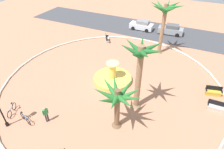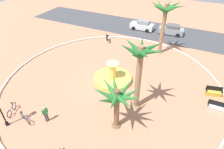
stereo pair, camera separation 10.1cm
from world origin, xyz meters
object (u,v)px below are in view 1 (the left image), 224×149
Objects in this scene: palm_tree_near_fountain at (118,98)px; parked_car_leftmost at (142,25)px; bench_east at (216,107)px; parked_car_second at (171,30)px; bench_west at (107,39)px; bicycle_by_lamppost at (12,110)px; palm_tree_by_curb at (165,15)px; fountain at (113,78)px; person_cyclist_helmet at (46,114)px; palm_tree_mid_plaza at (140,64)px; bench_north at (213,92)px; bicycle_red_frame at (25,118)px.

palm_tree_near_fountain is 21.98m from parked_car_leftmost.
parked_car_second reaches higher than bench_east.
bench_west reaches higher than bicycle_by_lamppost.
palm_tree_by_curb reaches higher than bench_east.
fountain is at bearing 53.86° from bicycle_by_lamppost.
person_cyclist_helmet is 0.42× the size of parked_car_leftmost.
parked_car_second is (-0.59, 18.60, -4.11)m from palm_tree_mid_plaza.
palm_tree_by_curb is (-0.05, 14.33, 2.12)m from palm_tree_near_fountain.
bench_north is 0.99× the size of person_cyclist_helmet.
parked_car_second reaches higher than bench_west.
palm_tree_mid_plaza reaches higher than bench_north.
bench_east is 19.07m from bicycle_by_lamppost.
bench_north is at bearing -47.32° from parked_car_leftmost.
fountain is at bearing -167.46° from bench_north.
person_cyclist_helmet is at bearing -142.02° from bench_north.
bicycle_by_lamppost is at bearing -118.49° from palm_tree_by_curb.
parked_car_leftmost is (4.44, 24.15, 0.40)m from bicycle_by_lamppost.
parked_car_leftmost is (3.30, 6.89, 0.43)m from bench_west.
bench_east is (10.78, 0.06, 0.02)m from fountain.
parked_car_second is at bearing 89.81° from palm_tree_near_fountain.
person_cyclist_helmet is 23.51m from parked_car_leftmost.
bench_north is at bearing 47.60° from palm_tree_near_fountain.
bench_north is (7.30, 7.99, -2.90)m from palm_tree_near_fountain.
bicycle_by_lamppost is 3.71m from person_cyclist_helmet.
bicycle_by_lamppost is (-1.90, 0.21, 0.00)m from bicycle_red_frame.
bicycle_by_lamppost is at bearing -149.90° from palm_tree_mid_plaza.
palm_tree_by_curb is at bearing 70.89° from person_cyclist_helmet.
palm_tree_near_fountain reaches higher than bicycle_by_lamppost.
fountain reaches higher than parked_car_second.
palm_tree_near_fountain is 21.69m from parked_car_second.
parked_car_second is at bearing 76.17° from person_cyclist_helmet.
bench_east is 15.60m from person_cyclist_helmet.
parked_car_second is (5.02, 0.28, 0.00)m from parked_car_leftmost.
person_cyclist_helmet reaches higher than parked_car_second.
bench_north is 0.42× the size of parked_car_leftmost.
parked_car_leftmost is at bearing 87.97° from person_cyclist_helmet.
person_cyclist_helmet is at bearing 10.38° from bicycle_by_lamppost.
palm_tree_mid_plaza is 4.15× the size of bench_west.
bench_east is at bearing 30.24° from bicycle_red_frame.
fountain is 2.58× the size of bench_north.
bench_north reaches higher than bicycle_red_frame.
bench_west is 0.98× the size of bicycle_red_frame.
palm_tree_by_curb is at bearing -54.74° from parked_car_leftmost.
person_cyclist_helmet is (2.47, -16.60, 0.60)m from bench_west.
bench_west is at bearing -115.61° from parked_car_leftmost.
bench_north is 1.00× the size of bicycle_red_frame.
palm_tree_by_curb is 4.32× the size of bench_west.
bench_east is 0.40× the size of parked_car_leftmost.
palm_tree_mid_plaza is at bearing 30.10° from bicycle_by_lamppost.
palm_tree_by_curb is 18.07m from person_cyclist_helmet.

